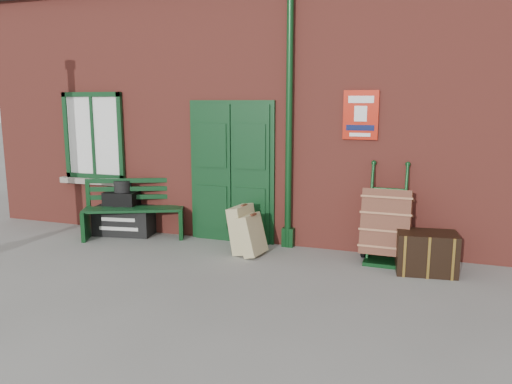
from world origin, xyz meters
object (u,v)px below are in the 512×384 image
at_px(porter_trolley, 386,224).
at_px(dark_trunk, 426,253).
at_px(houdini_trunk, 125,220).
at_px(bench, 134,207).

distance_m(porter_trolley, dark_trunk, 0.70).
bearing_deg(dark_trunk, houdini_trunk, 168.36).
height_order(bench, dark_trunk, bench).
bearing_deg(porter_trolley, dark_trunk, -30.71).
distance_m(bench, dark_trunk, 4.65).
bearing_deg(porter_trolley, houdini_trunk, -179.71).
relative_size(bench, porter_trolley, 1.23).
relative_size(houdini_trunk, porter_trolley, 0.71).
bearing_deg(houdini_trunk, bench, -30.32).
relative_size(houdini_trunk, dark_trunk, 1.28).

